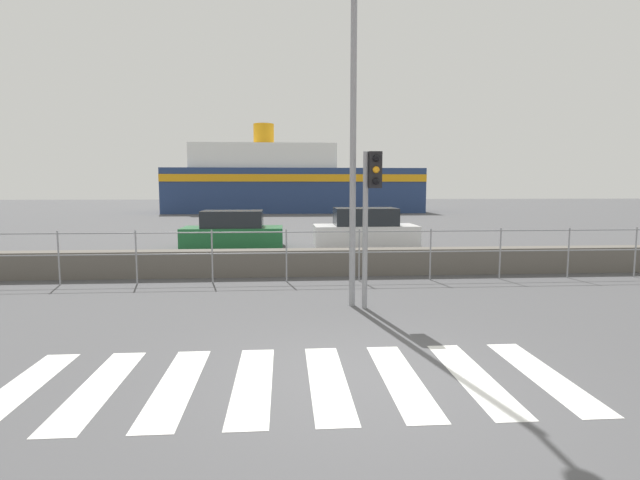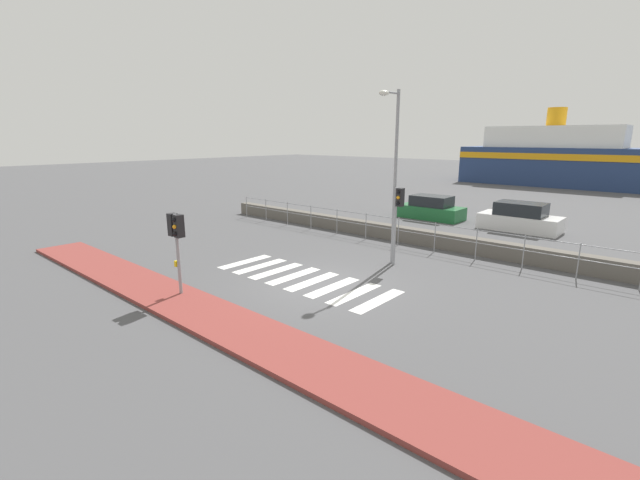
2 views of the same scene
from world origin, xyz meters
name	(u,v)px [view 2 (image 2 of 2)]	position (x,y,z in m)	size (l,w,h in m)	color
ground_plane	(322,284)	(0.00, 0.00, 0.00)	(160.00, 160.00, 0.00)	#4C4C4F
sidewalk_brick	(221,321)	(0.00, -4.10, 0.06)	(24.00, 1.80, 0.12)	brown
crosswalk	(303,279)	(-0.89, 0.00, 0.00)	(6.75, 2.40, 0.01)	silver
seawall	(425,238)	(0.00, 7.19, 0.34)	(25.95, 0.55, 0.69)	#605B54
harbor_fence	(416,230)	(0.00, 6.31, 0.84)	(23.39, 0.04, 1.29)	gray
traffic_light_near	(176,233)	(-2.52, -3.74, 2.03)	(0.58, 0.41, 2.60)	gray
traffic_light_far	(398,209)	(0.69, 3.53, 2.19)	(0.34, 0.32, 2.99)	gray
streetlamp	(393,160)	(0.37, 3.55, 4.00)	(0.32, 1.23, 6.50)	gray
ferry_boat	(575,161)	(-0.55, 39.02, 2.54)	(22.24, 6.26, 7.73)	navy
parked_car_green	(431,209)	(-2.91, 13.41, 0.60)	(3.80, 1.73, 1.40)	#1E6633
parked_car_white	(520,219)	(2.21, 13.41, 0.63)	(3.98, 1.82, 1.49)	silver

